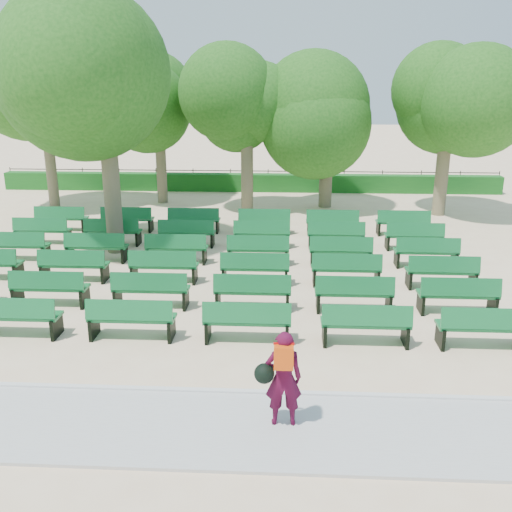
{
  "coord_description": "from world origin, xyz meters",
  "views": [
    {
      "loc": [
        2.0,
        -15.66,
        5.69
      ],
      "look_at": [
        1.2,
        -1.0,
        1.1
      ],
      "focal_mm": 40.0,
      "sensor_mm": 36.0,
      "label": 1
    }
  ],
  "objects": [
    {
      "name": "hedge",
      "position": [
        0.0,
        14.0,
        0.45
      ],
      "size": [
        26.0,
        0.7,
        0.9
      ],
      "primitive_type": "cube",
      "color": "#185D1B",
      "rests_on": "ground"
    },
    {
      "name": "curb",
      "position": [
        0.0,
        -6.25,
        0.05
      ],
      "size": [
        30.0,
        0.12,
        0.1
      ],
      "primitive_type": "cube",
      "color": "silver",
      "rests_on": "ground"
    },
    {
      "name": "tree_line",
      "position": [
        0.0,
        10.0,
        0.0
      ],
      "size": [
        21.8,
        6.8,
        7.04
      ],
      "primitive_type": null,
      "color": "#266019",
      "rests_on": "ground"
    },
    {
      "name": "ground",
      "position": [
        0.0,
        0.0,
        0.0
      ],
      "size": [
        120.0,
        120.0,
        0.0
      ],
      "primitive_type": "plane",
      "color": "beige"
    },
    {
      "name": "paving",
      "position": [
        0.0,
        -7.4,
        0.03
      ],
      "size": [
        30.0,
        2.2,
        0.06
      ],
      "primitive_type": "cube",
      "color": "#B9B9B4",
      "rests_on": "ground"
    },
    {
      "name": "person",
      "position": [
        1.97,
        -7.22,
        0.94
      ],
      "size": [
        0.81,
        0.5,
        1.7
      ],
      "rotation": [
        0.0,
        0.0,
        3.21
      ],
      "color": "#420922",
      "rests_on": "ground"
    },
    {
      "name": "bench_array",
      "position": [
        -0.19,
        0.78,
        0.1
      ],
      "size": [
        2.01,
        0.77,
        1.24
      ],
      "rotation": [
        0.0,
        0.0,
        0.08
      ],
      "color": "#11662F",
      "rests_on": "ground"
    },
    {
      "name": "fence",
      "position": [
        0.0,
        14.4,
        0.0
      ],
      "size": [
        26.0,
        0.1,
        1.02
      ],
      "primitive_type": null,
      "color": "black",
      "rests_on": "ground"
    },
    {
      "name": "tree_among",
      "position": [
        -3.81,
        2.79,
        5.07
      ],
      "size": [
        5.73,
        5.73,
        7.67
      ],
      "color": "brown",
      "rests_on": "ground"
    }
  ]
}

